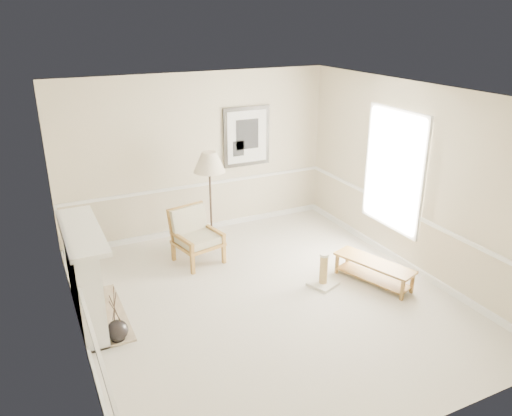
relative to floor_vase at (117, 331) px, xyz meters
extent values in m
plane|color=silver|center=(2.11, 0.04, -0.14)|extent=(5.50, 5.50, 0.00)
cube|color=beige|center=(2.11, 2.79, 1.31)|extent=(5.00, 0.04, 2.90)
cube|color=beige|center=(2.11, -2.71, 1.31)|extent=(5.00, 0.04, 2.90)
cube|color=beige|center=(-0.39, 0.04, 1.31)|extent=(0.04, 5.50, 2.90)
cube|color=beige|center=(4.61, 0.04, 1.31)|extent=(0.04, 5.50, 2.90)
cube|color=white|center=(2.11, 0.04, 2.76)|extent=(5.00, 5.50, 0.04)
cube|color=white|center=(2.11, 2.77, -0.09)|extent=(4.95, 0.04, 0.10)
cube|color=white|center=(2.11, 2.77, 0.76)|extent=(4.95, 0.04, 0.05)
cube|color=white|center=(4.57, 0.44, 1.36)|extent=(0.03, 1.20, 1.80)
cube|color=white|center=(4.56, 0.44, 1.36)|extent=(0.05, 1.34, 1.94)
cube|color=black|center=(3.06, 2.76, 1.56)|extent=(0.92, 0.04, 1.10)
cube|color=white|center=(3.06, 2.74, 1.56)|extent=(0.78, 0.01, 0.96)
cube|color=black|center=(3.06, 2.73, 1.61)|extent=(0.45, 0.01, 0.55)
cube|color=white|center=(-0.25, 0.64, 0.48)|extent=(0.28, 1.50, 1.25)
cube|color=white|center=(-0.20, 0.64, 1.14)|extent=(0.46, 1.64, 0.06)
cube|color=#C6B28E|center=(-0.11, 0.64, 0.41)|extent=(0.02, 1.05, 0.95)
cube|color=black|center=(-0.10, 0.64, 0.28)|extent=(0.02, 0.62, 0.58)
cube|color=#B07B3A|center=(-0.09, 0.64, 0.02)|extent=(0.01, 0.66, 0.05)
cube|color=#C6B28E|center=(-0.09, 0.64, -0.13)|extent=(0.60, 1.50, 0.03)
sphere|color=black|center=(0.00, 0.00, 0.01)|extent=(0.27, 0.27, 0.27)
cylinder|color=black|center=(0.00, 0.00, -0.11)|extent=(0.17, 0.17, 0.08)
cylinder|color=black|center=(0.00, 0.00, 0.36)|extent=(0.08, 0.09, 0.42)
cylinder|color=black|center=(0.00, 0.00, 0.33)|extent=(0.09, 0.11, 0.35)
cylinder|color=black|center=(0.00, 0.00, 0.39)|extent=(0.04, 0.05, 0.50)
cube|color=olive|center=(1.41, 1.23, 0.04)|extent=(0.07, 0.07, 0.36)
cube|color=olive|center=(1.27, 1.81, 0.04)|extent=(0.07, 0.07, 0.36)
cube|color=olive|center=(1.99, 1.36, 0.04)|extent=(0.07, 0.07, 0.36)
cube|color=olive|center=(1.85, 1.94, 0.04)|extent=(0.07, 0.07, 0.36)
cube|color=olive|center=(1.63, 1.58, 0.19)|extent=(0.80, 0.80, 0.05)
cube|color=olive|center=(1.56, 1.88, 0.49)|extent=(0.69, 0.30, 0.53)
cube|color=olive|center=(1.34, 1.52, 0.35)|extent=(0.21, 0.67, 0.05)
cube|color=olive|center=(1.92, 1.65, 0.35)|extent=(0.21, 0.67, 0.05)
cube|color=silver|center=(1.63, 1.58, 0.28)|extent=(0.73, 0.73, 0.11)
cube|color=silver|center=(1.57, 1.83, 0.51)|extent=(0.64, 0.32, 0.47)
cylinder|color=black|center=(2.05, 2.07, -0.13)|extent=(0.28, 0.28, 0.03)
cylinder|color=black|center=(2.05, 2.07, 0.64)|extent=(0.04, 0.04, 1.52)
cone|color=#F4E0C3|center=(2.05, 2.07, 1.38)|extent=(0.58, 0.58, 0.33)
cube|color=olive|center=(3.77, -0.22, 0.19)|extent=(0.77, 1.29, 0.04)
cube|color=olive|center=(3.77, -0.22, -0.06)|extent=(0.69, 1.19, 0.03)
cube|color=olive|center=(3.83, -0.80, 0.02)|extent=(0.06, 0.06, 0.32)
cube|color=olive|center=(4.10, -0.71, 0.02)|extent=(0.06, 0.06, 0.32)
cube|color=olive|center=(3.45, 0.27, 0.02)|extent=(0.06, 0.06, 0.32)
cube|color=olive|center=(3.72, 0.36, 0.02)|extent=(0.06, 0.06, 0.32)
cube|color=white|center=(3.05, 0.04, -0.12)|extent=(0.48, 0.48, 0.05)
cylinder|color=tan|center=(3.05, 0.04, 0.12)|extent=(0.12, 0.12, 0.44)
cylinder|color=white|center=(3.05, 0.04, 0.37)|extent=(0.14, 0.14, 0.04)
camera|label=1|loc=(-0.72, -5.42, 3.68)|focal=35.00mm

